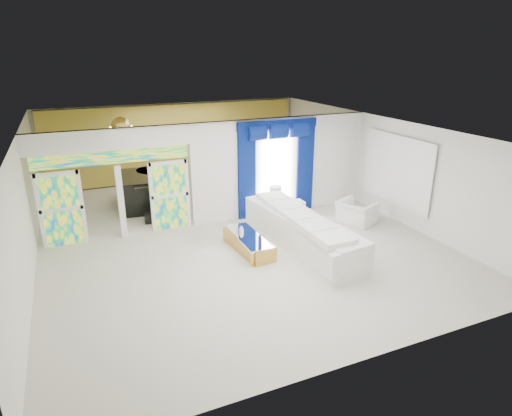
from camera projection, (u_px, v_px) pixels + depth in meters
name	position (u px, v px, depth m)	size (l,w,h in m)	color
floor	(230.00, 232.00, 12.39)	(12.00, 12.00, 0.00)	#B7AF9E
dividing_wall	(282.00, 166.00, 13.54)	(5.70, 0.18, 3.00)	white
dividing_header	(111.00, 139.00, 11.24)	(4.30, 0.18, 0.55)	white
stained_panel_left	(61.00, 209.00, 11.30)	(0.95, 0.04, 2.00)	#994C3F
stained_panel_right	(170.00, 195.00, 12.37)	(0.95, 0.04, 2.00)	#994C3F
stained_transom	(113.00, 157.00, 11.41)	(4.00, 0.05, 0.35)	#994C3F
window_pane	(276.00, 169.00, 13.38)	(1.00, 0.02, 2.30)	white
blue_drape_left	(247.00, 174.00, 12.99)	(0.55, 0.10, 2.80)	#04064A
blue_drape_right	(305.00, 167.00, 13.75)	(0.55, 0.10, 2.80)	#04064A
blue_pelmet	(277.00, 124.00, 12.88)	(2.60, 0.12, 0.25)	#04064A
wall_mirror	(397.00, 170.00, 12.85)	(0.04, 2.70, 1.90)	white
gold_curtains	(176.00, 142.00, 16.95)	(9.70, 0.12, 2.90)	#AF9E2A
white_sofa	(300.00, 232.00, 11.37)	(0.93, 4.32, 0.82)	white
coffee_table	(249.00, 244.00, 11.19)	(0.60, 1.80, 0.40)	#B98A3A
console_table	(284.00, 210.00, 13.51)	(1.32, 0.42, 0.44)	silver
table_lamp	(275.00, 195.00, 13.23)	(0.36, 0.36, 0.58)	silver
armchair	(356.00, 213.00, 12.93)	(1.04, 0.91, 0.68)	white
grand_piano	(148.00, 190.00, 14.40)	(1.59, 2.09, 1.06)	black
piano_bench	(159.00, 217.00, 13.15)	(0.85, 0.33, 0.28)	black
tv_console	(47.00, 205.00, 13.47)	(0.51, 0.47, 0.75)	tan
chandelier	(121.00, 127.00, 13.54)	(0.60, 0.60, 0.60)	gold
decanters	(249.00, 235.00, 11.02)	(0.21, 1.19, 0.23)	white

